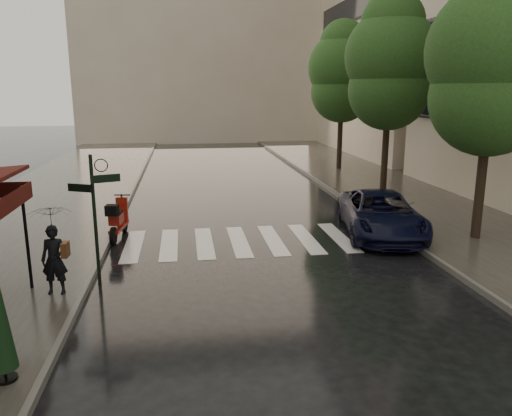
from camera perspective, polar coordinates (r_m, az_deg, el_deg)
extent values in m
plane|color=black|center=(9.64, -12.87, -14.82)|extent=(120.00, 120.00, 0.00)
cube|color=#38332D|center=(21.64, -22.47, 0.46)|extent=(6.00, 60.00, 0.12)
cube|color=#38332D|center=(22.97, 16.00, 1.66)|extent=(5.50, 60.00, 0.12)
cube|color=#595651|center=(21.08, -14.42, 0.78)|extent=(0.12, 60.00, 0.16)
cube|color=#595651|center=(21.97, 9.32, 1.53)|extent=(0.12, 60.00, 0.16)
cube|color=silver|center=(15.25, -13.84, -4.21)|extent=(0.50, 3.20, 0.01)
cube|color=silver|center=(15.17, -9.89, -4.09)|extent=(0.50, 3.20, 0.01)
cube|color=silver|center=(15.18, -5.92, -3.96)|extent=(0.50, 3.20, 0.01)
cube|color=silver|center=(15.25, -1.96, -3.81)|extent=(0.50, 3.20, 0.01)
cube|color=silver|center=(15.39, 1.93, -3.64)|extent=(0.50, 3.20, 0.01)
cube|color=silver|center=(15.61, 5.73, -3.47)|extent=(0.50, 3.20, 0.01)
cube|color=silver|center=(15.89, 9.42, -3.28)|extent=(0.50, 3.20, 0.01)
cube|color=silver|center=(16.24, 12.95, -3.08)|extent=(0.50, 3.20, 0.01)
cylinder|color=black|center=(12.20, -24.74, -3.14)|extent=(0.07, 0.07, 2.35)
cylinder|color=black|center=(12.04, -17.90, -1.50)|extent=(0.08, 0.08, 3.10)
cube|color=black|center=(11.78, -16.81, 3.25)|extent=(0.62, 0.26, 0.18)
cube|color=black|center=(11.92, -19.50, 2.19)|extent=(0.56, 0.29, 0.18)
cube|color=tan|center=(38.17, 16.98, 19.91)|extent=(8.00, 16.00, 18.50)
cube|color=tan|center=(46.86, -6.01, 19.98)|extent=(22.00, 6.00, 20.00)
cylinder|color=black|center=(16.23, 24.44, 4.17)|extent=(0.28, 0.28, 4.26)
sphere|color=#1F3A15|center=(16.08, 25.15, 11.40)|extent=(3.40, 3.40, 3.40)
sphere|color=#1F3A15|center=(16.11, 25.62, 15.97)|extent=(3.80, 3.80, 3.80)
sphere|color=#1F3A15|center=(16.24, 26.07, 20.23)|extent=(2.60, 2.60, 2.60)
cylinder|color=black|center=(22.34, 14.60, 7.40)|extent=(0.28, 0.28, 4.48)
sphere|color=#1F3A15|center=(22.24, 14.93, 12.94)|extent=(3.40, 3.40, 3.40)
sphere|color=#1F3A15|center=(22.28, 15.15, 16.43)|extent=(3.80, 3.80, 3.80)
sphere|color=#1F3A15|center=(22.40, 15.36, 19.70)|extent=(2.60, 2.60, 2.60)
cylinder|color=black|center=(28.96, 9.59, 8.78)|extent=(0.28, 0.28, 4.37)
sphere|color=#1F3A15|center=(28.88, 9.76, 12.95)|extent=(3.40, 3.40, 3.40)
sphere|color=#1F3A15|center=(28.90, 9.86, 15.58)|extent=(3.80, 3.80, 3.80)
sphere|color=#1F3A15|center=(28.98, 9.96, 18.04)|extent=(2.60, 2.60, 2.60)
imported|color=black|center=(11.77, -22.04, -5.51)|extent=(0.59, 0.41, 1.54)
imported|color=black|center=(11.46, -22.55, 0.17)|extent=(0.98, 1.00, 0.84)
cube|color=#542E16|center=(11.63, -20.96, -4.46)|extent=(0.15, 0.30, 0.33)
cylinder|color=black|center=(15.48, -15.99, -3.07)|extent=(0.18, 0.54, 0.53)
cylinder|color=black|center=(16.76, -14.82, -1.76)|extent=(0.18, 0.54, 0.53)
cube|color=maroon|center=(16.12, -15.37, -2.06)|extent=(0.48, 1.46, 0.11)
cube|color=maroon|center=(15.78, -15.69, -1.17)|extent=(0.40, 0.64, 0.31)
cube|color=maroon|center=(16.49, -15.05, -0.20)|extent=(0.37, 0.18, 0.83)
cylinder|color=black|center=(16.49, -15.06, 1.45)|extent=(0.51, 0.10, 0.04)
cube|color=black|center=(15.32, -16.14, -0.23)|extent=(0.39, 0.37, 0.31)
imported|color=black|center=(16.30, 14.07, -0.65)|extent=(3.08, 5.18, 1.35)
cylinder|color=black|center=(9.02, -26.65, -17.01)|extent=(0.34, 0.34, 0.05)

